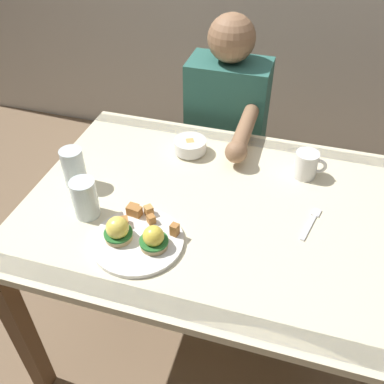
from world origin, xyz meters
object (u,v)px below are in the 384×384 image
diner_person (226,129)px  eggs_benedict_plate (137,237)px  dining_table (211,228)px  fruit_bowl (190,146)px  coffee_mug (307,164)px  fork (312,222)px  water_glass_near (74,170)px  water_glass_far (85,201)px

diner_person → eggs_benedict_plate: bearing=-95.6°
dining_table → fruit_bowl: (-0.15, 0.26, 0.14)m
coffee_mug → fork: (0.04, -0.23, -0.05)m
dining_table → water_glass_near: water_glass_near is taller
dining_table → water_glass_far: size_ratio=9.23×
fruit_bowl → water_glass_near: 0.43m
coffee_mug → water_glass_far: water_glass_far is taller
eggs_benedict_plate → fruit_bowl: bearing=87.9°
eggs_benedict_plate → diner_person: bearing=84.4°
eggs_benedict_plate → diner_person: size_ratio=0.24×
fruit_bowl → water_glass_far: 0.46m
coffee_mug → water_glass_near: bearing=-160.1°
fruit_bowl → water_glass_far: water_glass_far is taller
coffee_mug → water_glass_far: bearing=-148.3°
coffee_mug → fork: coffee_mug is taller
fork → water_glass_far: size_ratio=1.19×
water_glass_near → diner_person: bearing=58.7°
fork → diner_person: diner_person is taller
coffee_mug → diner_person: diner_person is taller
coffee_mug → water_glass_near: 0.79m
fork → dining_table: bearing=-178.1°
dining_table → diner_person: 0.61m
eggs_benedict_plate → water_glass_near: 0.36m
eggs_benedict_plate → fork: (0.49, 0.23, -0.02)m
dining_table → fork: (0.32, 0.01, 0.11)m
diner_person → dining_table: bearing=-81.5°
fruit_bowl → coffee_mug: 0.42m
water_glass_near → water_glass_far: water_glass_near is taller
water_glass_far → diner_person: diner_person is taller
fruit_bowl → eggs_benedict_plate: bearing=-92.1°
coffee_mug → water_glass_far: (-0.64, -0.39, 0.00)m
fruit_bowl → water_glass_near: (-0.32, -0.29, 0.03)m
dining_table → fork: fork is taller
eggs_benedict_plate → diner_person: diner_person is taller
coffee_mug → diner_person: 0.53m
dining_table → eggs_benedict_plate: 0.31m
fruit_bowl → fork: size_ratio=0.77×
dining_table → water_glass_near: (-0.47, -0.03, 0.17)m
dining_table → water_glass_near: 0.50m
dining_table → eggs_benedict_plate: eggs_benedict_plate is taller
eggs_benedict_plate → water_glass_near: (-0.30, 0.19, 0.03)m
eggs_benedict_plate → fork: bearing=25.3°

